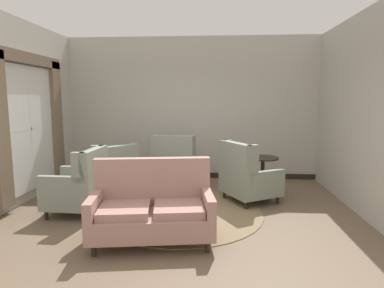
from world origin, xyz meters
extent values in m
plane|color=brown|center=(0.00, 0.00, 0.00)|extent=(8.00, 8.00, 0.00)
cube|color=#BCB7AD|center=(0.00, 2.73, 1.60)|extent=(5.87, 0.08, 3.20)
cube|color=#BCB7AD|center=(-2.86, 0.82, 1.60)|extent=(0.08, 3.82, 3.20)
cube|color=#BCB7AD|center=(2.86, 0.82, 1.60)|extent=(0.08, 3.82, 3.20)
cube|color=black|center=(0.00, 2.67, 0.06)|extent=(5.71, 0.03, 0.12)
cylinder|color=#847051|center=(0.00, 0.30, 0.01)|extent=(2.62, 2.62, 0.01)
cube|color=silver|center=(-2.80, 0.89, 1.29)|extent=(0.03, 1.43, 2.14)
cube|color=white|center=(-2.78, 0.89, 1.29)|extent=(0.02, 1.51, 2.22)
cube|color=white|center=(-2.78, 0.89, 1.29)|extent=(0.02, 0.04, 2.14)
cube|color=white|center=(-2.78, 0.89, 1.29)|extent=(0.02, 1.43, 0.04)
cube|color=#75604C|center=(-2.74, -0.01, 1.34)|extent=(0.10, 0.32, 2.44)
cube|color=#75604C|center=(-2.74, 1.78, 1.34)|extent=(0.10, 0.32, 2.44)
cube|color=#75604C|center=(-2.74, 0.89, 2.52)|extent=(0.10, 2.11, 0.20)
cylinder|color=black|center=(-0.21, 0.42, 0.47)|extent=(0.84, 0.84, 0.04)
cylinder|color=black|center=(-0.21, 0.42, 0.25)|extent=(0.10, 0.10, 0.40)
cube|color=black|center=(0.01, 0.42, 0.04)|extent=(0.28, 0.06, 0.07)
cube|color=black|center=(-0.33, 0.60, 0.04)|extent=(0.20, 0.27, 0.07)
cube|color=black|center=(-0.32, 0.23, 0.04)|extent=(0.19, 0.27, 0.07)
cylinder|color=brown|center=(-0.24, 0.40, 0.50)|extent=(0.10, 0.10, 0.02)
ellipsoid|color=brown|center=(-0.24, 0.40, 0.61)|extent=(0.18, 0.18, 0.21)
cylinder|color=brown|center=(-0.24, 0.40, 0.76)|extent=(0.07, 0.07, 0.08)
torus|color=brown|center=(-0.24, 0.40, 0.80)|extent=(0.12, 0.12, 0.02)
cube|color=tan|center=(-0.25, -0.82, 0.27)|extent=(1.63, 1.00, 0.27)
cube|color=tan|center=(-0.30, -0.50, 0.73)|extent=(1.54, 0.36, 0.64)
cube|color=tan|center=(-0.58, -0.91, 0.46)|extent=(0.69, 0.67, 0.10)
cube|color=tan|center=(0.09, -0.81, 0.46)|extent=(0.69, 0.67, 0.10)
cube|color=tan|center=(-0.95, -0.97, 0.53)|extent=(0.21, 0.69, 0.24)
cube|color=tan|center=(0.46, -0.76, 0.53)|extent=(0.21, 0.69, 0.24)
cylinder|color=black|center=(-0.86, -1.23, 0.07)|extent=(0.06, 0.06, 0.14)
cylinder|color=black|center=(0.46, -1.03, 0.07)|extent=(0.06, 0.06, 0.14)
cylinder|color=black|center=(-0.96, -0.61, 0.07)|extent=(0.06, 0.06, 0.14)
cylinder|color=black|center=(0.37, -0.41, 0.07)|extent=(0.06, 0.06, 0.14)
cube|color=gray|center=(1.18, 1.01, 0.28)|extent=(1.14, 1.15, 0.28)
cube|color=gray|center=(0.88, 0.84, 0.75)|extent=(0.54, 0.80, 0.67)
cube|color=gray|center=(1.14, 0.56, 0.83)|extent=(0.22, 0.19, 0.51)
cube|color=gray|center=(0.77, 1.20, 0.83)|extent=(0.22, 0.19, 0.51)
cube|color=gray|center=(1.41, 0.72, 0.52)|extent=(0.69, 0.46, 0.20)
cube|color=gray|center=(1.04, 1.36, 0.52)|extent=(0.69, 0.46, 0.20)
cylinder|color=black|center=(1.64, 0.89, 0.07)|extent=(0.06, 0.06, 0.14)
cylinder|color=black|center=(1.30, 1.48, 0.07)|extent=(0.06, 0.06, 0.14)
cylinder|color=black|center=(1.06, 0.55, 0.07)|extent=(0.06, 0.06, 0.14)
cylinder|color=black|center=(0.72, 1.14, 0.07)|extent=(0.06, 0.06, 0.14)
cube|color=gray|center=(-1.48, 1.32, 0.27)|extent=(1.14, 1.13, 0.27)
cube|color=gray|center=(-1.22, 1.08, 0.69)|extent=(0.61, 0.65, 0.57)
cube|color=gray|center=(-1.06, 1.38, 0.76)|extent=(0.22, 0.21, 0.43)
cube|color=gray|center=(-1.50, 0.90, 0.76)|extent=(0.22, 0.21, 0.43)
cube|color=gray|center=(-1.30, 1.60, 0.52)|extent=(0.63, 0.58, 0.23)
cube|color=gray|center=(-1.74, 1.11, 0.52)|extent=(0.63, 0.58, 0.23)
cylinder|color=black|center=(-1.54, 1.77, 0.07)|extent=(0.06, 0.06, 0.14)
cylinder|color=black|center=(-1.94, 1.34, 0.07)|extent=(0.06, 0.06, 0.14)
cylinder|color=black|center=(-1.02, 1.31, 0.07)|extent=(0.06, 0.06, 0.14)
cylinder|color=black|center=(-1.42, 0.87, 0.07)|extent=(0.06, 0.06, 0.14)
cube|color=gray|center=(-0.24, 1.81, 0.28)|extent=(0.97, 0.94, 0.28)
cube|color=gray|center=(-0.29, 1.48, 0.77)|extent=(0.86, 0.28, 0.70)
cube|color=gray|center=(0.09, 1.50, 0.85)|extent=(0.13, 0.21, 0.53)
cube|color=gray|center=(-0.65, 1.63, 0.85)|extent=(0.13, 0.21, 0.53)
cube|color=gray|center=(0.14, 1.79, 0.51)|extent=(0.22, 0.72, 0.19)
cube|color=gray|center=(-0.60, 1.92, 0.51)|extent=(0.22, 0.72, 0.19)
cylinder|color=black|center=(0.16, 2.07, 0.07)|extent=(0.06, 0.06, 0.14)
cylinder|color=black|center=(-0.52, 2.19, 0.07)|extent=(0.06, 0.06, 0.14)
cylinder|color=black|center=(0.04, 1.43, 0.07)|extent=(0.06, 0.06, 0.14)
cylinder|color=black|center=(-0.63, 1.55, 0.07)|extent=(0.06, 0.06, 0.14)
cube|color=gray|center=(-1.69, 0.17, 0.30)|extent=(0.84, 0.83, 0.31)
cube|color=gray|center=(-1.35, 0.16, 0.75)|extent=(0.17, 0.81, 0.60)
cube|color=gray|center=(-1.43, 0.52, 0.83)|extent=(0.20, 0.11, 0.45)
cube|color=gray|center=(-1.45, -0.19, 0.83)|extent=(0.20, 0.11, 0.45)
cube|color=gray|center=(-1.72, 0.53, 0.57)|extent=(0.72, 0.13, 0.23)
cube|color=gray|center=(-1.75, -0.17, 0.57)|extent=(0.72, 0.13, 0.23)
cylinder|color=black|center=(-2.00, 0.51, 0.07)|extent=(0.06, 0.06, 0.14)
cylinder|color=black|center=(-2.02, -0.13, 0.07)|extent=(0.06, 0.06, 0.14)
cylinder|color=black|center=(-1.35, 0.48, 0.07)|extent=(0.06, 0.06, 0.14)
cylinder|color=black|center=(-1.37, -0.16, 0.07)|extent=(0.06, 0.06, 0.14)
cylinder|color=black|center=(1.43, 1.31, 0.73)|extent=(0.57, 0.57, 0.03)
cylinder|color=black|center=(1.43, 1.31, 0.36)|extent=(0.07, 0.07, 0.72)
cylinder|color=black|center=(1.43, 1.31, 0.02)|extent=(0.37, 0.37, 0.04)
camera|label=1|loc=(0.54, -4.72, 1.83)|focal=30.44mm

